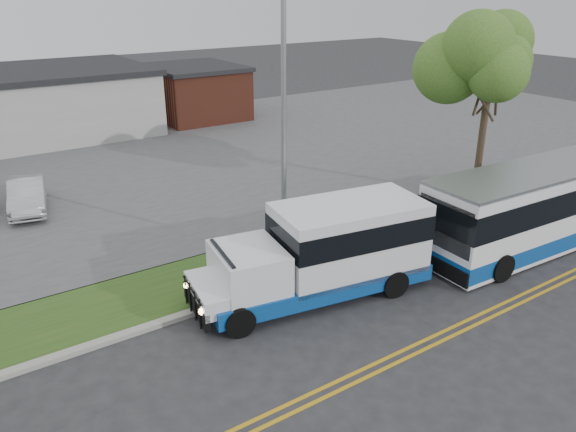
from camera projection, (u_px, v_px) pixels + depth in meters
ground at (253, 315)px, 17.15m from camera, size 140.00×140.00×0.00m
lane_line_north at (331, 384)px, 14.21m from camera, size 70.00×0.12×0.01m
lane_line_south at (339, 391)px, 13.98m from camera, size 70.00×0.12×0.01m
curb at (236, 298)px, 17.97m from camera, size 80.00×0.30×0.15m
verge at (210, 276)px, 19.35m from camera, size 80.00×3.30×0.10m
parking_lot at (91, 172)px, 30.14m from camera, size 80.00×25.00×0.10m
brick_wing at (195, 92)px, 41.74m from camera, size 6.30×7.30×3.90m
tree_east at (492, 63)px, 24.33m from camera, size 5.20×5.20×8.33m
streetlight_near at (285, 118)px, 18.79m from camera, size 0.35×1.53×9.50m
shuttle_bus at (328, 248)px, 17.88m from camera, size 8.05×3.71×2.98m
transit_bus at (550, 204)px, 21.46m from camera, size 11.56×3.20×3.18m
parked_car_a at (27, 195)px, 24.66m from camera, size 2.30×4.42×1.39m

